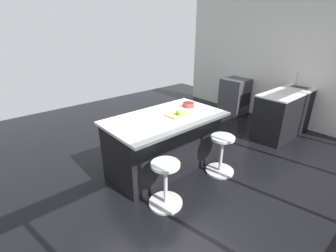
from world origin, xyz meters
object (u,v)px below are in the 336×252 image
Objects in this scene: fruit_bowl at (188,104)px; stool_middle at (166,185)px; apple_green at (178,112)px; oven_range at (235,96)px; stool_by_window at (221,156)px; cutting_board at (178,114)px; kitchen_island at (164,142)px.

stool_middle is at bearing 33.53° from fruit_bowl.
apple_green reaches higher than stool_middle.
stool_middle is at bearing 37.52° from apple_green.
stool_by_window is at bearing 30.99° from oven_range.
cutting_board is at bearing -123.78° from apple_green.
cutting_board is (0.37, -0.59, 0.60)m from stool_by_window.
oven_range is 3.17m from kitchen_island.
kitchen_island is at bearing 6.50° from fruit_bowl.
apple_green is at bearing 142.32° from kitchen_island.
stool_middle is 8.22× the size of apple_green.
fruit_bowl reaches higher than oven_range.
apple_green is at bearing 25.57° from fruit_bowl.
kitchen_island is 0.91m from stool_middle.
apple_green is (2.89, 0.94, 0.50)m from oven_range.
fruit_bowl is (-0.03, -0.77, 0.63)m from stool_by_window.
fruit_bowl is (-0.59, -0.07, 0.48)m from kitchen_island.
stool_middle is (0.56, 0.70, -0.16)m from kitchen_island.
cutting_board is (-0.75, -0.59, 0.60)m from stool_middle.
apple_green reaches higher than cutting_board.
fruit_bowl is (2.47, 0.74, 0.48)m from oven_range.
stool_by_window is at bearing 87.73° from fruit_bowl.
kitchen_island is 8.89× the size of fruit_bowl.
oven_range is at bearing -162.02° from apple_green.
cutting_board is at bearing 17.64° from oven_range.
fruit_bowl reaches higher than stool_middle.
fruit_bowl reaches higher than cutting_board.
oven_range is 2.46× the size of cutting_board.
stool_by_window is 1.00× the size of stool_middle.
kitchen_island is (3.07, 0.81, 0.00)m from oven_range.
cutting_board reaches higher than stool_middle.
oven_range reaches higher than stool_by_window.
oven_range reaches higher than stool_middle.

